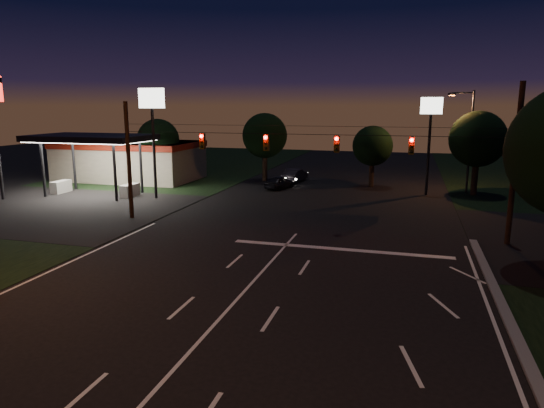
% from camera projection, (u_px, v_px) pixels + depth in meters
% --- Properties ---
extents(ground, '(140.00, 140.00, 0.00)m').
position_uv_depth(ground, '(203.00, 337.00, 16.47)').
color(ground, black).
rests_on(ground, ground).
extents(cross_street_left, '(20.00, 16.00, 0.02)m').
position_uv_depth(cross_street_left, '(47.00, 209.00, 36.91)').
color(cross_street_left, black).
rests_on(cross_street_left, ground).
extents(stop_bar, '(12.00, 0.50, 0.01)m').
position_uv_depth(stop_bar, '(339.00, 249.00, 26.51)').
color(stop_bar, silver).
rests_on(stop_bar, ground).
extents(utility_pole_right, '(0.30, 0.30, 9.00)m').
position_uv_depth(utility_pole_right, '(507.00, 244.00, 27.40)').
color(utility_pole_right, black).
rests_on(utility_pole_right, ground).
extents(utility_pole_left, '(0.28, 0.28, 8.00)m').
position_uv_depth(utility_pole_left, '(132.00, 218.00, 33.82)').
color(utility_pole_left, black).
rests_on(utility_pole_left, ground).
extents(signal_span, '(24.00, 0.40, 1.56)m').
position_uv_depth(signal_span, '(301.00, 143.00, 29.48)').
color(signal_span, black).
rests_on(signal_span, ground).
extents(gas_station, '(14.20, 16.10, 5.25)m').
position_uv_depth(gas_station, '(128.00, 158.00, 50.49)').
color(gas_station, gray).
rests_on(gas_station, ground).
extents(pole_sign_left_near, '(2.20, 0.30, 9.10)m').
position_uv_depth(pole_sign_left_near, '(152.00, 115.00, 39.56)').
color(pole_sign_left_near, black).
rests_on(pole_sign_left_near, ground).
extents(pole_sign_right, '(1.80, 0.30, 8.40)m').
position_uv_depth(pole_sign_right, '(430.00, 123.00, 41.37)').
color(pole_sign_right, black).
rests_on(pole_sign_right, ground).
extents(street_light_right_far, '(2.20, 0.35, 9.00)m').
position_uv_depth(street_light_right_far, '(467.00, 134.00, 42.58)').
color(street_light_right_far, black).
rests_on(street_light_right_far, ground).
extents(tree_far_a, '(4.20, 4.20, 6.42)m').
position_uv_depth(tree_far_a, '(159.00, 140.00, 48.82)').
color(tree_far_a, black).
rests_on(tree_far_a, ground).
extents(tree_far_b, '(4.60, 4.60, 6.98)m').
position_uv_depth(tree_far_b, '(265.00, 136.00, 49.86)').
color(tree_far_b, black).
rests_on(tree_far_b, ground).
extents(tree_far_c, '(3.80, 3.80, 5.86)m').
position_uv_depth(tree_far_c, '(373.00, 146.00, 46.09)').
color(tree_far_c, black).
rests_on(tree_far_c, ground).
extents(tree_far_d, '(4.80, 4.80, 7.30)m').
position_uv_depth(tree_far_d, '(478.00, 140.00, 41.64)').
color(tree_far_d, black).
rests_on(tree_far_d, ground).
extents(car_oncoming_a, '(2.44, 3.86, 1.23)m').
position_uv_depth(car_oncoming_a, '(280.00, 182.00, 45.57)').
color(car_oncoming_a, black).
rests_on(car_oncoming_a, ground).
extents(car_oncoming_b, '(2.00, 4.31, 1.37)m').
position_uv_depth(car_oncoming_b, '(295.00, 175.00, 49.77)').
color(car_oncoming_b, black).
rests_on(car_oncoming_b, ground).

